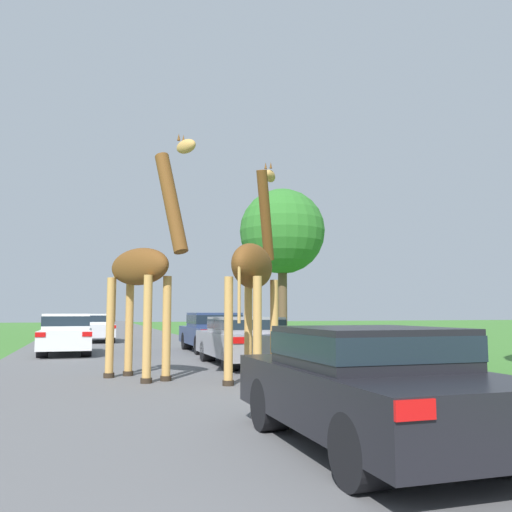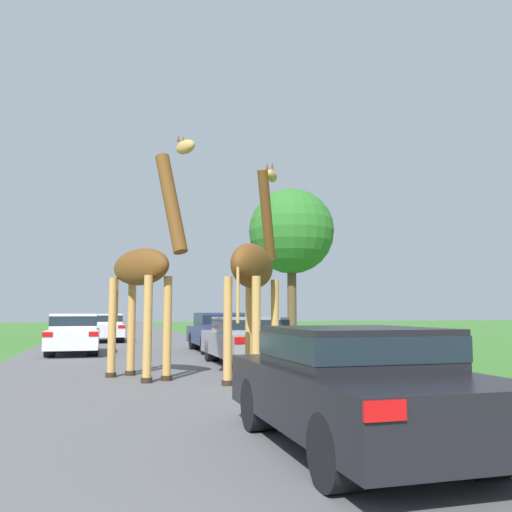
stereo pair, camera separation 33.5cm
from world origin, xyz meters
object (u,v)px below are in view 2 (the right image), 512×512
at_px(car_queue_left, 249,339).
at_px(car_far_ahead, 105,327).
at_px(tree_left_edge, 291,232).
at_px(car_lead_maroon, 355,383).
at_px(giraffe_companion, 145,270).
at_px(car_queue_right, 74,333).
at_px(car_verge_right, 220,331).
at_px(giraffe_near_road, 254,271).

height_order(car_queue_left, car_far_ahead, car_far_ahead).
bearing_deg(tree_left_edge, car_lead_maroon, -107.77).
height_order(car_lead_maroon, tree_left_edge, tree_left_edge).
distance_m(giraffe_companion, car_far_ahead, 16.27).
distance_m(car_queue_right, car_verge_right, 5.31).
bearing_deg(car_lead_maroon, car_far_ahead, 96.57).
relative_size(car_lead_maroon, car_verge_right, 0.90).
relative_size(giraffe_companion, tree_left_edge, 0.63).
bearing_deg(giraffe_companion, car_queue_right, -107.56).
bearing_deg(tree_left_edge, giraffe_near_road, -112.03).
bearing_deg(car_queue_right, tree_left_edge, 35.83).
bearing_deg(giraffe_companion, car_queue_left, -171.02).
bearing_deg(car_queue_left, car_queue_right, 132.56).
height_order(giraffe_companion, car_queue_right, giraffe_companion).
xyz_separation_m(car_lead_maroon, tree_left_edge, (7.35, 22.92, 5.25)).
height_order(car_queue_right, car_verge_right, car_verge_right).
relative_size(car_verge_right, tree_left_edge, 0.54).
distance_m(car_queue_left, car_far_ahead, 14.12).
distance_m(car_lead_maroon, tree_left_edge, 24.64).
xyz_separation_m(giraffe_near_road, car_far_ahead, (-3.13, 17.10, -1.66)).
xyz_separation_m(car_queue_left, car_verge_right, (0.31, 5.37, 0.05)).
distance_m(car_verge_right, tree_left_edge, 11.19).
distance_m(giraffe_near_road, car_verge_right, 9.12).
distance_m(car_queue_right, car_queue_left, 7.40).
relative_size(giraffe_near_road, car_far_ahead, 1.24).
relative_size(car_lead_maroon, car_far_ahead, 0.97).
distance_m(giraffe_near_road, giraffe_companion, 2.50).
relative_size(giraffe_near_road, giraffe_companion, 0.98).
xyz_separation_m(car_queue_left, car_far_ahead, (-3.94, 13.56, 0.02)).
relative_size(giraffe_near_road, tree_left_edge, 0.62).
bearing_deg(car_queue_left, car_lead_maroon, -97.75).
height_order(car_queue_right, tree_left_edge, tree_left_edge).
bearing_deg(car_lead_maroon, car_queue_left, 82.25).
relative_size(car_queue_right, car_verge_right, 0.89).
distance_m(car_lead_maroon, car_queue_left, 9.57).
bearing_deg(car_queue_left, giraffe_near_road, -102.96).
xyz_separation_m(giraffe_near_road, car_queue_right, (-4.19, 8.99, -1.65)).
distance_m(giraffe_companion, car_queue_left, 4.41).
xyz_separation_m(car_far_ahead, car_verge_right, (4.25, -8.19, 0.03)).
xyz_separation_m(giraffe_near_road, car_lead_maroon, (-0.48, -5.95, -1.68)).
height_order(car_lead_maroon, car_queue_right, car_queue_right).
height_order(car_lead_maroon, car_far_ahead, car_far_ahead).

